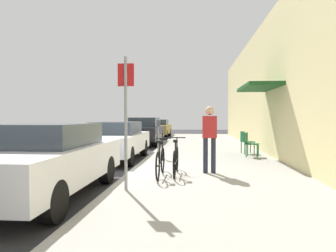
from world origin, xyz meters
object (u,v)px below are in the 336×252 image
(parked_car_0, at_px, (46,159))
(cafe_chair_1, at_px, (246,141))
(street_sign, at_px, (126,112))
(bicycle_0, at_px, (176,160))
(parked_car_1, at_px, (116,140))
(pedestrian_standing, at_px, (210,134))
(cafe_chair_0, at_px, (250,143))
(parking_meter, at_px, (158,136))
(parked_car_3, at_px, (158,128))
(bicycle_1, at_px, (160,162))
(parked_car_2, at_px, (144,131))

(parked_car_0, bearing_deg, cafe_chair_1, 53.90)
(street_sign, height_order, bicycle_0, street_sign)
(parked_car_1, relative_size, cafe_chair_1, 5.06)
(bicycle_0, xyz_separation_m, pedestrian_standing, (0.84, 0.29, 0.64))
(cafe_chair_0, height_order, cafe_chair_1, same)
(parking_meter, xyz_separation_m, cafe_chair_1, (3.27, 1.42, -0.26))
(bicycle_0, relative_size, cafe_chair_0, 1.97)
(parked_car_1, bearing_deg, parked_car_0, -90.00)
(parked_car_3, bearing_deg, street_sign, -85.09)
(street_sign, height_order, bicycle_1, street_sign)
(parked_car_2, bearing_deg, bicycle_1, -78.45)
(parked_car_3, relative_size, street_sign, 1.69)
(parked_car_0, xyz_separation_m, cafe_chair_0, (4.82, 5.67, -0.12))
(cafe_chair_1, bearing_deg, bicycle_1, -119.62)
(bicycle_0, distance_m, cafe_chair_0, 4.46)
(bicycle_0, xyz_separation_m, bicycle_1, (-0.35, -0.28, 0.00))
(cafe_chair_1, bearing_deg, parked_car_1, -163.83)
(bicycle_0, distance_m, cafe_chair_1, 5.27)
(bicycle_1, distance_m, pedestrian_standing, 1.47)
(bicycle_0, bearing_deg, bicycle_1, -142.17)
(parked_car_0, height_order, street_sign, street_sign)
(parked_car_3, distance_m, parking_meter, 12.62)
(cafe_chair_0, bearing_deg, parked_car_3, 111.82)
(parked_car_1, height_order, bicycle_0, parked_car_1)
(parked_car_0, height_order, bicycle_0, parked_car_0)
(parked_car_2, relative_size, parked_car_3, 1.00)
(parking_meter, bearing_deg, cafe_chair_0, 8.18)
(street_sign, height_order, cafe_chair_1, street_sign)
(parked_car_0, distance_m, bicycle_0, 3.08)
(bicycle_0, bearing_deg, parked_car_1, 125.99)
(parked_car_0, relative_size, bicycle_1, 2.57)
(parked_car_2, distance_m, cafe_chair_1, 6.89)
(parked_car_2, xyz_separation_m, cafe_chair_0, (4.82, -5.87, -0.16))
(parking_meter, bearing_deg, parked_car_3, 97.06)
(parking_meter, height_order, cafe_chair_1, parking_meter)
(parked_car_2, height_order, bicycle_0, parked_car_2)
(parked_car_1, distance_m, parked_car_2, 6.32)
(street_sign, relative_size, cafe_chair_1, 2.99)
(parked_car_3, height_order, pedestrian_standing, pedestrian_standing)
(street_sign, bearing_deg, parked_car_2, 97.56)
(bicycle_1, xyz_separation_m, cafe_chair_1, (2.81, 4.94, 0.14))
(cafe_chair_1, height_order, pedestrian_standing, pedestrian_standing)
(parked_car_1, height_order, parked_car_3, parked_car_1)
(parked_car_0, xyz_separation_m, street_sign, (1.50, 0.24, 0.90))
(parked_car_1, bearing_deg, street_sign, -73.23)
(parked_car_2, xyz_separation_m, cafe_chair_1, (4.82, -4.92, -0.16))
(parked_car_0, relative_size, cafe_chair_1, 5.06)
(parked_car_3, bearing_deg, cafe_chair_0, -68.18)
(parked_car_2, distance_m, cafe_chair_0, 7.60)
(parked_car_3, distance_m, street_sign, 17.57)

